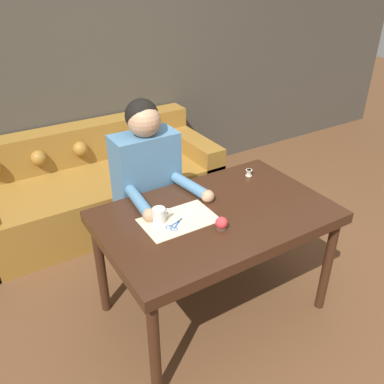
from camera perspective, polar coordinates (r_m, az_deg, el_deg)
ground_plane at (r=2.83m, az=4.45°, el=-16.82°), size 16.00×16.00×0.00m
wall_back at (r=3.86m, az=-13.78°, el=17.77°), size 8.00×0.06×2.60m
dining_table at (r=2.44m, az=3.39°, el=-4.35°), size 1.36×0.87×0.77m
couch at (r=3.71m, az=-13.90°, el=0.44°), size 2.20×0.91×0.78m
person at (r=2.77m, az=-6.19°, el=-0.11°), size 0.48×0.62×1.33m
pattern_paper_main at (r=2.32m, az=-1.87°, el=-3.95°), size 0.42×0.27×0.00m
scissors at (r=2.29m, az=-2.11°, el=-4.41°), size 0.24×0.16×0.01m
mug at (r=2.28m, az=-4.60°, el=-3.29°), size 0.11×0.08×0.09m
thread_spool at (r=2.81m, az=7.98°, el=2.69°), size 0.04×0.04×0.05m
pin_cushion at (r=2.24m, az=4.16°, el=-4.43°), size 0.07×0.07×0.07m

